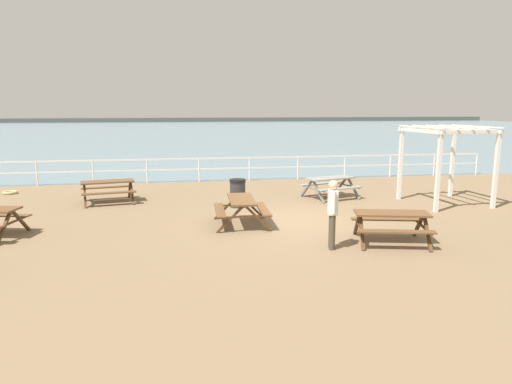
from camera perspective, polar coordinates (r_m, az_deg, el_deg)
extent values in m
cube|color=#846B4C|center=(14.01, 4.03, -3.87)|extent=(30.00, 24.00, 0.20)
cube|color=gray|center=(66.11, -6.78, 7.44)|extent=(142.00, 90.00, 0.01)
cube|color=#4C4C47|center=(109.05, -7.92, 8.56)|extent=(142.00, 6.00, 1.80)
cube|color=white|center=(21.32, -0.81, 4.22)|extent=(23.00, 0.06, 0.06)
cube|color=white|center=(21.37, -0.81, 2.96)|extent=(23.00, 0.05, 0.05)
cylinder|color=white|center=(21.97, -25.27, 2.02)|extent=(0.07, 0.07, 1.05)
cylinder|color=white|center=(21.46, -19.35, 2.26)|extent=(0.07, 0.07, 1.05)
cylinder|color=white|center=(21.18, -13.21, 2.47)|extent=(0.07, 0.07, 1.05)
cylinder|color=white|center=(21.16, -6.98, 2.66)|extent=(0.07, 0.07, 1.05)
cylinder|color=white|center=(21.38, -0.81, 2.82)|extent=(0.07, 0.07, 1.05)
cylinder|color=white|center=(21.84, 5.18, 2.94)|extent=(0.07, 0.07, 1.05)
cylinder|color=white|center=(22.53, 10.85, 3.02)|extent=(0.07, 0.07, 1.05)
cylinder|color=white|center=(23.43, 16.14, 3.08)|extent=(0.07, 0.07, 1.05)
cylinder|color=white|center=(24.51, 21.01, 3.10)|extent=(0.07, 0.07, 1.05)
cylinder|color=white|center=(25.75, 25.43, 3.11)|extent=(0.07, 0.07, 1.05)
cube|color=gray|center=(17.42, 9.11, 1.70)|extent=(1.93, 1.20, 0.05)
cube|color=gray|center=(17.97, 7.94, 1.03)|extent=(1.80, 0.78, 0.04)
cube|color=gray|center=(16.98, 10.30, 0.41)|extent=(1.80, 0.78, 0.04)
cube|color=slate|center=(18.24, 10.39, 0.85)|extent=(0.31, 0.78, 0.79)
cube|color=slate|center=(17.65, 11.84, 0.49)|extent=(0.31, 0.78, 0.79)
cube|color=slate|center=(17.94, 11.11, 0.81)|extent=(0.50, 1.45, 0.04)
cube|color=slate|center=(17.36, 6.26, 0.48)|extent=(0.31, 0.78, 0.79)
cube|color=slate|center=(16.74, 7.65, 0.08)|extent=(0.31, 0.78, 0.79)
cube|color=slate|center=(17.04, 6.94, 0.43)|extent=(0.50, 1.45, 0.04)
cube|color=brown|center=(17.20, -17.75, 1.22)|extent=(1.90, 1.03, 0.05)
cube|color=brown|center=(17.86, -17.80, 0.57)|extent=(1.82, 0.60, 0.04)
cube|color=brown|center=(16.64, -17.58, -0.12)|extent=(1.82, 0.60, 0.04)
cube|color=#50351E|center=(17.68, -15.23, 0.36)|extent=(0.23, 0.79, 0.79)
cube|color=#50351E|center=(16.95, -14.98, -0.05)|extent=(0.23, 0.79, 0.79)
cube|color=#50351E|center=(17.31, -15.11, 0.30)|extent=(0.35, 1.48, 0.04)
cube|color=#50351E|center=(17.62, -20.28, 0.04)|extent=(0.23, 0.79, 0.79)
cube|color=#50351E|center=(16.88, -20.25, -0.39)|extent=(0.23, 0.79, 0.79)
cube|color=#50351E|center=(17.24, -20.27, -0.02)|extent=(0.35, 1.48, 0.04)
cube|color=brown|center=(12.00, 16.33, -2.53)|extent=(1.91, 1.10, 0.05)
cube|color=brown|center=(12.66, 15.66, -3.23)|extent=(1.81, 0.67, 0.04)
cube|color=brown|center=(11.49, 16.91, -4.68)|extent=(1.81, 0.67, 0.04)
cube|color=#50351E|center=(12.63, 19.34, -3.81)|extent=(0.26, 0.79, 0.79)
cube|color=#50351E|center=(11.93, 20.29, -4.69)|extent=(0.26, 0.79, 0.79)
cube|color=#50351E|center=(12.27, 19.81, -4.03)|extent=(0.40, 1.47, 0.04)
cube|color=#50351E|center=(12.30, 12.31, -3.83)|extent=(0.26, 0.79, 0.79)
cube|color=#50351E|center=(11.59, 12.85, -4.74)|extent=(0.26, 0.79, 0.79)
cube|color=#50351E|center=(11.93, 12.58, -4.06)|extent=(0.40, 1.47, 0.04)
cube|color=brown|center=(13.26, -1.80, -0.90)|extent=(0.77, 1.83, 0.05)
cube|color=brown|center=(13.28, -4.46, -2.24)|extent=(0.33, 1.81, 0.04)
cube|color=brown|center=(13.39, 0.85, -2.09)|extent=(0.33, 1.81, 0.04)
cube|color=#50351E|center=(14.07, -3.62, -1.82)|extent=(0.79, 0.11, 0.79)
cube|color=#50351E|center=(14.13, -0.58, -1.74)|extent=(0.79, 0.11, 0.79)
cube|color=#50351E|center=(14.09, -2.10, -1.60)|extent=(1.50, 0.12, 0.04)
cube|color=#50351E|center=(12.55, -3.15, -3.32)|extent=(0.79, 0.11, 0.79)
cube|color=#50351E|center=(12.63, 0.25, -3.22)|extent=(0.79, 0.11, 0.79)
cube|color=#50351E|center=(12.57, -1.44, -3.07)|extent=(1.50, 0.12, 0.04)
cube|color=#50351E|center=(13.86, -26.90, -3.13)|extent=(0.26, 0.79, 0.79)
cube|color=#50351E|center=(13.25, -28.53, -3.86)|extent=(0.26, 0.79, 0.79)
cube|color=#50351E|center=(13.54, -27.71, -3.30)|extent=(0.41, 1.47, 0.04)
cylinder|color=#4C4233|center=(11.17, 9.34, -4.91)|extent=(0.14, 0.14, 0.85)
cylinder|color=#4C4233|center=(11.34, 9.25, -4.67)|extent=(0.14, 0.14, 0.85)
cube|color=white|center=(11.09, 9.40, -1.22)|extent=(0.29, 0.38, 0.58)
cylinder|color=white|center=(10.87, 9.52, -1.31)|extent=(0.09, 0.09, 0.52)
cylinder|color=white|center=(11.30, 9.29, -0.85)|extent=(0.09, 0.09, 0.52)
sphere|color=beige|center=(11.02, 9.46, 0.84)|extent=(0.23, 0.23, 0.23)
cube|color=white|center=(18.98, 22.93, 3.24)|extent=(0.12, 0.12, 2.50)
cube|color=white|center=(17.30, 27.35, 2.27)|extent=(0.12, 0.12, 2.50)
cube|color=white|center=(17.72, 17.27, 3.14)|extent=(0.12, 0.12, 2.50)
cube|color=white|center=(15.92, 21.44, 2.11)|extent=(0.12, 0.12, 2.50)
cube|color=white|center=(18.02, 25.36, 6.91)|extent=(0.34, 2.44, 0.12)
cube|color=white|center=(16.69, 19.52, 7.11)|extent=(0.34, 2.44, 0.12)
cube|color=white|center=(18.22, 20.46, 7.28)|extent=(2.44, 0.34, 0.12)
cube|color=white|center=(16.47, 24.86, 6.71)|extent=(2.44, 0.34, 0.12)
cube|color=white|center=(16.69, 19.54, 7.52)|extent=(0.31, 2.56, 0.04)
cube|color=white|center=(17.00, 21.09, 7.47)|extent=(0.31, 2.56, 0.04)
cube|color=white|center=(17.33, 22.58, 7.41)|extent=(0.31, 2.56, 0.04)
cube|color=white|center=(17.67, 24.01, 7.35)|extent=(0.31, 2.56, 0.04)
cube|color=white|center=(18.01, 25.39, 7.29)|extent=(0.31, 2.56, 0.04)
cylinder|color=#2D2D33|center=(15.72, -2.26, -0.32)|extent=(0.52, 0.52, 0.85)
cylinder|color=black|center=(15.64, -2.28, 1.39)|extent=(0.55, 0.55, 0.10)
torus|color=tan|center=(20.55, -27.92, -0.04)|extent=(0.55, 0.55, 0.11)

